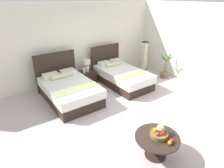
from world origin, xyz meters
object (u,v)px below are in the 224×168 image
object	(u,v)px
table_lamp	(87,64)
loose_apple	(172,141)
loose_orange	(170,143)
nightstand	(88,77)
fruit_bowl	(159,133)
potted_palm	(165,72)
bed_near_window	(69,90)
vase	(84,70)
floor_lamp_corner	(144,56)
coffee_table	(157,141)
bed_near_corner	(121,76)

from	to	relation	value
table_lamp	loose_apple	xyz separation A→B (m)	(-0.41, -4.20, -0.21)
loose_apple	loose_orange	bearing A→B (deg)	-167.39
nightstand	loose_apple	size ratio (longest dim) A/B	6.64
fruit_bowl	loose_apple	world-z (taller)	fruit_bowl
potted_palm	bed_near_window	bearing A→B (deg)	172.78
vase	fruit_bowl	world-z (taller)	fruit_bowl
table_lamp	fruit_bowl	world-z (taller)	table_lamp
floor_lamp_corner	loose_apple	bearing A→B (deg)	-127.24
coffee_table	potted_palm	distance (m)	4.23
loose_apple	bed_near_window	bearing A→B (deg)	100.67
fruit_bowl	loose_orange	bearing A→B (deg)	-92.37
bed_near_corner	fruit_bowl	size ratio (longest dim) A/B	6.14
nightstand	loose_orange	world-z (taller)	loose_orange
table_lamp	bed_near_window	bearing A→B (deg)	-143.33
floor_lamp_corner	potted_palm	world-z (taller)	floor_lamp_corner
table_lamp	fruit_bowl	bearing A→B (deg)	-96.93
table_lamp	potted_palm	bearing A→B (deg)	-24.74
coffee_table	loose_orange	world-z (taller)	loose_orange
bed_near_window	bed_near_corner	bearing A→B (deg)	0.05
bed_near_corner	floor_lamp_corner	size ratio (longest dim) A/B	1.82
table_lamp	loose_orange	size ratio (longest dim) A/B	5.55
coffee_table	potted_palm	xyz separation A→B (m)	(3.27, 2.67, -0.12)
coffee_table	vase	bearing A→B (deg)	84.57
table_lamp	fruit_bowl	distance (m)	3.97
loose_orange	floor_lamp_corner	xyz separation A→B (m)	(3.15, 4.06, 0.09)
potted_palm	floor_lamp_corner	bearing A→B (deg)	94.70
vase	potted_palm	bearing A→B (deg)	-22.57
loose_orange	potted_palm	bearing A→B (deg)	42.28
nightstand	fruit_bowl	bearing A→B (deg)	-96.97
table_lamp	potted_palm	distance (m)	3.07
bed_near_corner	loose_orange	bearing A→B (deg)	-113.00
fruit_bowl	vase	bearing A→B (deg)	85.22
table_lamp	vase	size ratio (longest dim) A/B	2.59
bed_near_window	floor_lamp_corner	distance (m)	3.78
vase	floor_lamp_corner	bearing A→B (deg)	-1.97
bed_near_corner	fruit_bowl	bearing A→B (deg)	-114.61
loose_apple	fruit_bowl	bearing A→B (deg)	104.45
bed_near_window	nightstand	size ratio (longest dim) A/B	4.10
nightstand	bed_near_corner	bearing A→B (deg)	-38.35
coffee_table	loose_orange	xyz separation A→B (m)	(0.03, -0.27, 0.15)
bed_near_window	vase	bearing A→B (deg)	38.85
bed_near_window	vase	distance (m)	1.18
bed_near_window	table_lamp	world-z (taller)	bed_near_window
vase	coffee_table	distance (m)	3.90
bed_near_corner	nightstand	xyz separation A→B (m)	(-0.97, 0.76, -0.09)
vase	loose_apple	xyz separation A→B (m)	(-0.26, -4.14, -0.03)
bed_near_window	floor_lamp_corner	xyz separation A→B (m)	(3.71, 0.63, 0.28)
coffee_table	floor_lamp_corner	xyz separation A→B (m)	(3.18, 3.78, 0.25)
nightstand	loose_apple	bearing A→B (deg)	-95.64
loose_orange	floor_lamp_corner	world-z (taller)	floor_lamp_corner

